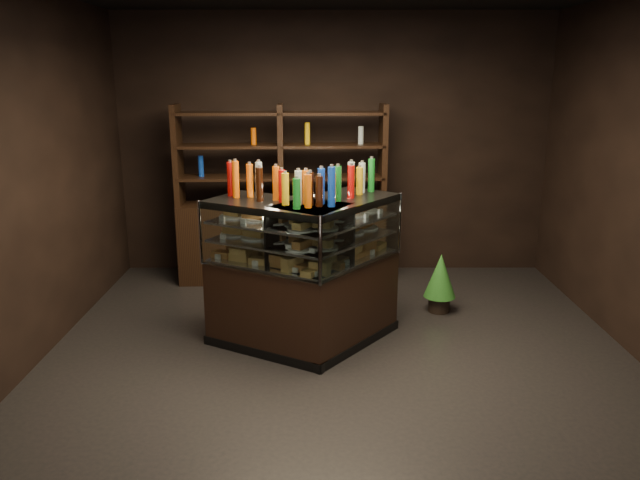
# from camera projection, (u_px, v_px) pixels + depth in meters

# --- Properties ---
(ground) EXTENTS (5.00, 5.00, 0.00)m
(ground) POSITION_uv_depth(u_px,v_px,m) (339.00, 358.00, 5.27)
(ground) COLOR black
(ground) RESTS_ON ground
(room_shell) EXTENTS (5.02, 5.02, 3.01)m
(room_shell) POSITION_uv_depth(u_px,v_px,m) (341.00, 125.00, 4.76)
(room_shell) COLOR black
(room_shell) RESTS_ON ground
(display_case) EXTENTS (1.77, 1.31, 1.30)m
(display_case) POSITION_uv_depth(u_px,v_px,m) (307.00, 297.00, 5.43)
(display_case) COLOR black
(display_case) RESTS_ON ground
(food_display) EXTENTS (1.45, 0.96, 0.41)m
(food_display) POSITION_uv_depth(u_px,v_px,m) (306.00, 235.00, 5.28)
(food_display) COLOR #C57846
(food_display) RESTS_ON display_case
(bottles_top) EXTENTS (1.28, 0.82, 0.30)m
(bottles_top) POSITION_uv_depth(u_px,v_px,m) (306.00, 184.00, 5.17)
(bottles_top) COLOR #147223
(bottles_top) RESTS_ON display_case
(potted_conifer) EXTENTS (0.32, 0.32, 0.68)m
(potted_conifer) POSITION_uv_depth(u_px,v_px,m) (441.00, 275.00, 6.19)
(potted_conifer) COLOR black
(potted_conifer) RESTS_ON ground
(back_shelving) EXTENTS (2.33, 0.50, 2.00)m
(back_shelving) POSITION_uv_depth(u_px,v_px,m) (282.00, 229.00, 7.09)
(back_shelving) COLOR black
(back_shelving) RESTS_ON ground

